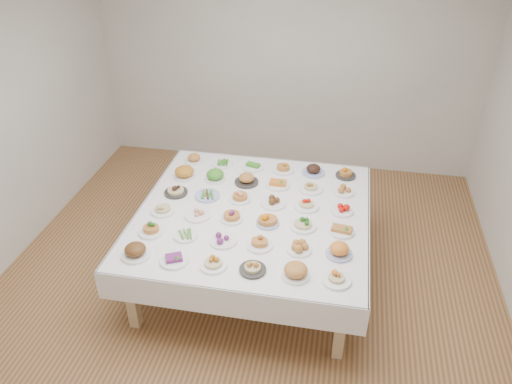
% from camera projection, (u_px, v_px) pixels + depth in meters
% --- Properties ---
extents(room_envelope, '(5.02, 5.02, 2.81)m').
position_uv_depth(room_envelope, '(247.00, 108.00, 4.13)').
color(room_envelope, '#9D6F41').
rests_on(room_envelope, ground).
extents(display_table, '(2.19, 2.19, 0.75)m').
position_uv_depth(display_table, '(253.00, 217.00, 4.78)').
color(display_table, white).
rests_on(display_table, ground).
extents(dish_0, '(0.24, 0.24, 0.14)m').
position_uv_depth(dish_0, '(135.00, 250.00, 4.16)').
color(dish_0, white).
rests_on(dish_0, display_table).
extents(dish_1, '(0.23, 0.23, 0.10)m').
position_uv_depth(dish_1, '(174.00, 258.00, 4.11)').
color(dish_1, white).
rests_on(dish_1, display_table).
extents(dish_2, '(0.22, 0.22, 0.12)m').
position_uv_depth(dish_2, '(213.00, 261.00, 4.05)').
color(dish_2, white).
rests_on(dish_2, display_table).
extents(dish_3, '(0.22, 0.22, 0.11)m').
position_uv_depth(dish_3, '(253.00, 266.00, 4.01)').
color(dish_3, '#2C2A27').
rests_on(dish_3, display_table).
extents(dish_4, '(0.23, 0.23, 0.15)m').
position_uv_depth(dish_4, '(296.00, 269.00, 3.94)').
color(dish_4, white).
rests_on(dish_4, display_table).
extents(dish_5, '(0.23, 0.23, 0.12)m').
position_uv_depth(dish_5, '(337.00, 276.00, 3.90)').
color(dish_5, white).
rests_on(dish_5, display_table).
extents(dish_6, '(0.23, 0.23, 0.12)m').
position_uv_depth(dish_6, '(151.00, 228.00, 4.44)').
color(dish_6, white).
rests_on(dish_6, display_table).
extents(dish_7, '(0.21, 0.21, 0.05)m').
position_uv_depth(dish_7, '(186.00, 235.00, 4.41)').
color(dish_7, white).
rests_on(dish_7, display_table).
extents(dish_8, '(0.24, 0.24, 0.10)m').
position_uv_depth(dish_8, '(223.00, 238.00, 4.33)').
color(dish_8, white).
rests_on(dish_8, display_table).
extents(dish_9, '(0.23, 0.23, 0.12)m').
position_uv_depth(dish_9, '(260.00, 241.00, 4.27)').
color(dish_9, white).
rests_on(dish_9, display_table).
extents(dish_10, '(0.21, 0.21, 0.10)m').
position_uv_depth(dish_10, '(299.00, 246.00, 4.23)').
color(dish_10, white).
rests_on(dish_10, display_table).
extents(dish_11, '(0.22, 0.22, 0.14)m').
position_uv_depth(dish_11, '(339.00, 249.00, 4.17)').
color(dish_11, '#4C66B2').
rests_on(dish_11, display_table).
extents(dish_12, '(0.23, 0.23, 0.12)m').
position_uv_depth(dish_12, '(163.00, 207.00, 4.72)').
color(dish_12, white).
rests_on(dish_12, display_table).
extents(dish_13, '(0.24, 0.24, 0.09)m').
position_uv_depth(dish_13, '(198.00, 213.00, 4.66)').
color(dish_13, white).
rests_on(dish_13, display_table).
extents(dish_14, '(0.21, 0.21, 0.12)m').
position_uv_depth(dish_14, '(232.00, 215.00, 4.61)').
color(dish_14, white).
rests_on(dish_14, display_table).
extents(dish_15, '(0.21, 0.21, 0.13)m').
position_uv_depth(dish_15, '(268.00, 219.00, 4.55)').
color(dish_15, '#4C66B2').
rests_on(dish_15, display_table).
extents(dish_16, '(0.24, 0.24, 0.13)m').
position_uv_depth(dish_16, '(303.00, 222.00, 4.50)').
color(dish_16, white).
rests_on(dish_16, display_table).
extents(dish_17, '(0.22, 0.22, 0.10)m').
position_uv_depth(dish_17, '(342.00, 228.00, 4.45)').
color(dish_17, white).
rests_on(dish_17, display_table).
extents(dish_18, '(0.23, 0.23, 0.12)m').
position_uv_depth(dish_18, '(176.00, 189.00, 4.99)').
color(dish_18, '#2C2A27').
rests_on(dish_18, display_table).
extents(dish_19, '(0.25, 0.25, 0.06)m').
position_uv_depth(dish_19, '(207.00, 195.00, 4.96)').
color(dish_19, '#4C66B2').
rests_on(dish_19, display_table).
extents(dish_20, '(0.21, 0.21, 0.12)m').
position_uv_depth(dish_20, '(240.00, 196.00, 4.89)').
color(dish_20, white).
rests_on(dish_20, display_table).
extents(dish_21, '(0.24, 0.24, 0.11)m').
position_uv_depth(dish_21, '(273.00, 201.00, 4.83)').
color(dish_21, white).
rests_on(dish_21, display_table).
extents(dish_22, '(0.24, 0.24, 0.12)m').
position_uv_depth(dish_22, '(307.00, 203.00, 4.79)').
color(dish_22, white).
rests_on(dish_22, display_table).
extents(dish_23, '(0.22, 0.22, 0.09)m').
position_uv_depth(dish_23, '(342.00, 209.00, 4.73)').
color(dish_23, white).
rests_on(dish_23, display_table).
extents(dish_24, '(0.22, 0.22, 0.14)m').
position_uv_depth(dish_24, '(184.00, 171.00, 5.26)').
color(dish_24, white).
rests_on(dish_24, display_table).
extents(dish_25, '(0.21, 0.21, 0.13)m').
position_uv_depth(dish_25, '(215.00, 175.00, 5.22)').
color(dish_25, white).
rests_on(dish_25, display_table).
extents(dish_26, '(0.26, 0.26, 0.14)m').
position_uv_depth(dish_26, '(246.00, 177.00, 5.16)').
color(dish_26, '#2C2A27').
rests_on(dish_26, display_table).
extents(dish_27, '(0.24, 0.24, 0.11)m').
position_uv_depth(dish_27, '(278.00, 182.00, 5.12)').
color(dish_27, white).
rests_on(dish_27, display_table).
extents(dish_28, '(0.25, 0.25, 0.12)m').
position_uv_depth(dish_28, '(311.00, 185.00, 5.05)').
color(dish_28, white).
rests_on(dish_28, display_table).
extents(dish_29, '(0.21, 0.21, 0.10)m').
position_uv_depth(dish_29, '(344.00, 189.00, 5.00)').
color(dish_29, white).
rests_on(dish_29, display_table).
extents(dish_30, '(0.21, 0.21, 0.12)m').
position_uv_depth(dish_30, '(194.00, 158.00, 5.55)').
color(dish_30, white).
rests_on(dish_30, display_table).
extents(dish_31, '(0.22, 0.22, 0.05)m').
position_uv_depth(dish_31, '(223.00, 163.00, 5.51)').
color(dish_31, white).
rests_on(dish_31, display_table).
extents(dish_32, '(0.23, 0.23, 0.09)m').
position_uv_depth(dish_32, '(253.00, 165.00, 5.45)').
color(dish_32, white).
rests_on(dish_32, display_table).
extents(dish_33, '(0.24, 0.24, 0.12)m').
position_uv_depth(dish_33, '(283.00, 167.00, 5.38)').
color(dish_33, white).
rests_on(dish_33, display_table).
extents(dish_34, '(0.24, 0.24, 0.14)m').
position_uv_depth(dish_34, '(313.00, 168.00, 5.33)').
color(dish_34, '#4C66B2').
rests_on(dish_34, display_table).
extents(dish_35, '(0.21, 0.21, 0.11)m').
position_uv_depth(dish_35, '(346.00, 172.00, 5.28)').
color(dish_35, '#2C2A27').
rests_on(dish_35, display_table).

